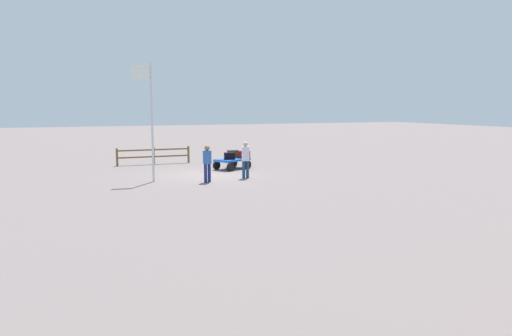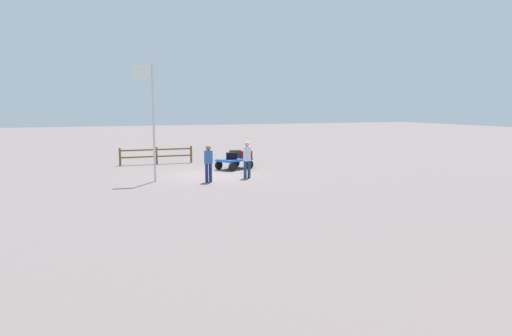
# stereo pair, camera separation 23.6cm
# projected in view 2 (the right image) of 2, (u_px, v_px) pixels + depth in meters

# --- Properties ---
(ground_plane) EXTENTS (120.00, 120.00, 0.00)m
(ground_plane) POSITION_uv_depth(u_px,v_px,m) (213.00, 175.00, 22.25)
(ground_plane) COLOR slate
(luggage_cart) EXTENTS (2.10, 1.81, 0.55)m
(luggage_cart) POSITION_uv_depth(u_px,v_px,m) (234.00, 162.00, 24.25)
(luggage_cart) COLOR blue
(luggage_cart) RESTS_ON ground
(suitcase_navy) EXTENTS (0.67, 0.40, 0.38)m
(suitcase_navy) POSITION_uv_depth(u_px,v_px,m) (246.00, 154.00, 24.67)
(suitcase_navy) COLOR maroon
(suitcase_navy) RESTS_ON luggage_cart
(suitcase_dark) EXTENTS (0.65, 0.47, 0.39)m
(suitcase_dark) POSITION_uv_depth(u_px,v_px,m) (235.00, 154.00, 24.97)
(suitcase_dark) COLOR #3F3325
(suitcase_dark) RESTS_ON luggage_cart
(suitcase_maroon) EXTENTS (0.59, 0.45, 0.35)m
(suitcase_maroon) POSITION_uv_depth(u_px,v_px,m) (232.00, 156.00, 23.99)
(suitcase_maroon) COLOR black
(suitcase_maroon) RESTS_ON luggage_cart
(suitcase_grey) EXTENTS (0.67, 0.47, 0.31)m
(suitcase_grey) POSITION_uv_depth(u_px,v_px,m) (243.00, 155.00, 24.94)
(suitcase_grey) COLOR #413615
(suitcase_grey) RESTS_ON luggage_cart
(worker_lead) EXTENTS (0.39, 0.39, 1.71)m
(worker_lead) POSITION_uv_depth(u_px,v_px,m) (247.00, 157.00, 21.11)
(worker_lead) COLOR navy
(worker_lead) RESTS_ON ground
(worker_trailing) EXTENTS (0.48, 0.48, 1.64)m
(worker_trailing) POSITION_uv_depth(u_px,v_px,m) (208.00, 160.00, 19.99)
(worker_trailing) COLOR navy
(worker_trailing) RESTS_ON ground
(flagpole) EXTENTS (0.86, 0.13, 5.19)m
(flagpole) POSITION_uv_depth(u_px,v_px,m) (151.00, 112.00, 19.92)
(flagpole) COLOR silver
(flagpole) RESTS_ON ground
(wooden_fence) EXTENTS (4.19, 0.16, 0.99)m
(wooden_fence) POSITION_uv_depth(u_px,v_px,m) (156.00, 154.00, 26.40)
(wooden_fence) COLOR brown
(wooden_fence) RESTS_ON ground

